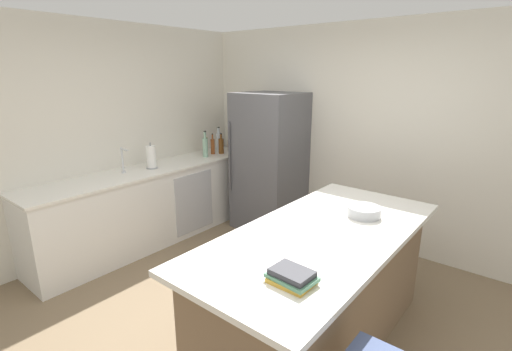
{
  "coord_description": "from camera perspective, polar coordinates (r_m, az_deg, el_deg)",
  "views": [
    {
      "loc": [
        1.59,
        -1.9,
        2.04
      ],
      "look_at": [
        -0.74,
        0.94,
        1.0
      ],
      "focal_mm": 25.66,
      "sensor_mm": 36.0,
      "label": 1
    }
  ],
  "objects": [
    {
      "name": "counter_run_left",
      "position": [
        4.73,
        -15.51,
        -4.27
      ],
      "size": [
        0.65,
        3.02,
        0.93
      ],
      "color": "silver",
      "rests_on": "ground_plane"
    },
    {
      "name": "mixing_bowl",
      "position": [
        3.05,
        16.48,
        -5.4
      ],
      "size": [
        0.26,
        0.26,
        0.08
      ],
      "color": "#B2B5BA",
      "rests_on": "kitchen_island"
    },
    {
      "name": "sink_faucet",
      "position": [
        4.42,
        -20.01,
        2.33
      ],
      "size": [
        0.15,
        0.05,
        0.3
      ],
      "color": "silver",
      "rests_on": "counter_run_left"
    },
    {
      "name": "paper_towel_roll",
      "position": [
        4.55,
        -16.01,
        2.74
      ],
      "size": [
        0.14,
        0.14,
        0.31
      ],
      "color": "gray",
      "rests_on": "counter_run_left"
    },
    {
      "name": "wall_rear",
      "position": [
        4.51,
        18.16,
        5.58
      ],
      "size": [
        6.0,
        0.1,
        2.6
      ],
      "primitive_type": "cube",
      "color": "silver",
      "rests_on": "ground_plane"
    },
    {
      "name": "soda_bottle",
      "position": [
        5.35,
        -5.83,
        5.32
      ],
      "size": [
        0.08,
        0.08,
        0.35
      ],
      "color": "silver",
      "rests_on": "counter_run_left"
    },
    {
      "name": "olive_oil_bottle",
      "position": [
        5.15,
        -7.83,
        4.64
      ],
      "size": [
        0.06,
        0.06,
        0.34
      ],
      "color": "olive",
      "rests_on": "counter_run_left"
    },
    {
      "name": "hot_sauce_bottle",
      "position": [
        5.41,
        -3.58,
        4.8
      ],
      "size": [
        0.05,
        0.05,
        0.21
      ],
      "color": "red",
      "rests_on": "counter_run_left"
    },
    {
      "name": "cookbook_stack",
      "position": [
        2.08,
        5.61,
        -15.43
      ],
      "size": [
        0.27,
        0.2,
        0.08
      ],
      "color": "gold",
      "rests_on": "kitchen_island"
    },
    {
      "name": "syrup_bottle",
      "position": [
        5.35,
        -4.05,
        4.72
      ],
      "size": [
        0.07,
        0.07,
        0.22
      ],
      "color": "#5B3319",
      "rests_on": "counter_run_left"
    },
    {
      "name": "wall_left",
      "position": [
        4.53,
        -25.24,
        4.89
      ],
      "size": [
        0.1,
        6.0,
        2.6
      ],
      "primitive_type": "cube",
      "color": "silver",
      "rests_on": "ground_plane"
    },
    {
      "name": "whiskey_bottle",
      "position": [
        5.21,
        -5.46,
        4.66
      ],
      "size": [
        0.07,
        0.07,
        0.29
      ],
      "color": "brown",
      "rests_on": "counter_run_left"
    },
    {
      "name": "ground_plane",
      "position": [
        3.21,
        -0.52,
        -23.64
      ],
      "size": [
        7.2,
        7.2,
        0.0
      ],
      "primitive_type": "plane",
      "color": "#7A664C"
    },
    {
      "name": "kitchen_island",
      "position": [
        2.94,
        9.78,
        -16.79
      ],
      "size": [
        1.03,
        2.23,
        0.93
      ],
      "color": "#7A6047",
      "rests_on": "ground_plane"
    },
    {
      "name": "gin_bottle",
      "position": [
        5.01,
        -7.91,
        4.47
      ],
      "size": [
        0.07,
        0.07,
        0.35
      ],
      "color": "#8CB79E",
      "rests_on": "counter_run_left"
    },
    {
      "name": "refrigerator",
      "position": [
        4.82,
        2.11,
        2.09
      ],
      "size": [
        0.79,
        0.77,
        1.79
      ],
      "color": "#56565B",
      "rests_on": "ground_plane"
    },
    {
      "name": "vinegar_bottle",
      "position": [
        5.19,
        -6.77,
        4.59
      ],
      "size": [
        0.06,
        0.06,
        0.29
      ],
      "color": "#994C23",
      "rests_on": "counter_run_left"
    }
  ]
}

